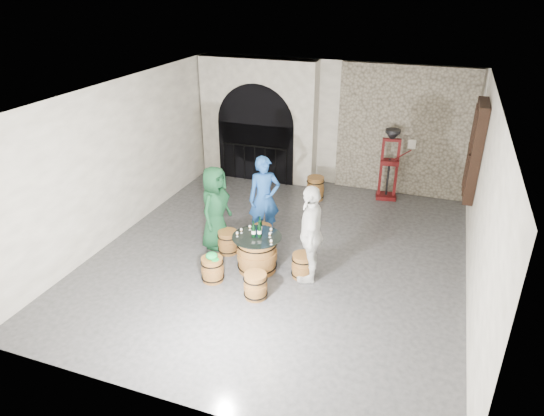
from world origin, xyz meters
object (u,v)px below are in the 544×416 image
(side_barrel, at_px, (315,188))
(wine_bottle_right, at_px, (260,226))
(person_white, at_px, (311,234))
(wine_bottle_left, at_px, (254,231))
(barrel_stool_far, at_px, (262,236))
(barrel_stool_near_right, at_px, (256,286))
(wine_bottle_center, at_px, (259,230))
(barrel_stool_left, at_px, (228,242))
(barrel_table, at_px, (257,253))
(barrel_stool_near_left, at_px, (212,269))
(corking_press, at_px, (390,159))
(barrel_stool_right, at_px, (303,266))
(person_green, at_px, (215,208))
(person_blue, at_px, (264,198))

(side_barrel, bearing_deg, wine_bottle_right, -93.17)
(person_white, distance_m, wine_bottle_left, 1.06)
(barrel_stool_far, relative_size, barrel_stool_near_right, 1.00)
(wine_bottle_center, bearing_deg, barrel_stool_left, 154.86)
(barrel_table, distance_m, barrel_stool_near_left, 0.88)
(barrel_table, bearing_deg, wine_bottle_center, 6.46)
(corking_press, bearing_deg, barrel_stool_right, -112.28)
(wine_bottle_left, height_order, corking_press, corking_press)
(barrel_stool_far, xyz_separation_m, person_white, (1.22, -0.78, 0.69))
(barrel_table, distance_m, wine_bottle_left, 0.49)
(barrel_stool_right, height_order, person_white, person_white)
(barrel_stool_left, relative_size, wine_bottle_center, 1.43)
(barrel_stool_right, relative_size, wine_bottle_center, 1.43)
(barrel_stool_far, height_order, barrel_stool_near_left, same)
(barrel_stool_near_right, height_order, person_green, person_green)
(person_green, relative_size, person_white, 0.94)
(barrel_stool_left, bearing_deg, person_green, 153.11)
(barrel_stool_right, xyz_separation_m, wine_bottle_right, (-0.87, 0.11, 0.61))
(barrel_stool_near_left, distance_m, wine_bottle_center, 1.10)
(barrel_stool_far, relative_size, person_green, 0.27)
(person_blue, distance_m, corking_press, 3.62)
(barrel_stool_near_left, bearing_deg, person_white, 22.51)
(barrel_stool_right, bearing_deg, person_white, 3.79)
(person_white, height_order, wine_bottle_right, person_white)
(side_barrel, bearing_deg, person_green, -113.90)
(person_blue, height_order, wine_bottle_center, person_blue)
(barrel_stool_near_right, xyz_separation_m, person_green, (-1.40, 1.39, 0.63))
(barrel_stool_left, bearing_deg, person_blue, 61.17)
(barrel_stool_left, distance_m, wine_bottle_right, 1.02)
(barrel_stool_right, xyz_separation_m, person_white, (0.13, 0.01, 0.69))
(person_blue, relative_size, wine_bottle_left, 5.52)
(barrel_stool_right, height_order, barrel_stool_near_left, same)
(side_barrel, height_order, corking_press, corking_press)
(person_white, bearing_deg, barrel_stool_near_left, -80.87)
(barrel_stool_right, distance_m, wine_bottle_left, 1.11)
(barrel_table, relative_size, side_barrel, 1.56)
(barrel_table, xyz_separation_m, barrel_stool_near_left, (-0.63, -0.61, -0.12))
(person_blue, relative_size, wine_bottle_right, 5.52)
(person_white, distance_m, corking_press, 4.17)
(corking_press, bearing_deg, wine_bottle_center, -122.37)
(barrel_stool_right, xyz_separation_m, person_blue, (-1.19, 1.18, 0.67))
(corking_press, bearing_deg, person_green, -138.41)
(wine_bottle_left, relative_size, wine_bottle_center, 1.00)
(barrel_stool_near_right, relative_size, person_green, 0.27)
(barrel_table, relative_size, barrel_stool_left, 1.97)
(barrel_stool_near_left, distance_m, person_green, 1.41)
(barrel_stool_far, height_order, barrel_stool_near_right, same)
(barrel_stool_right, height_order, barrel_stool_near_right, same)
(wine_bottle_center, height_order, side_barrel, wine_bottle_center)
(side_barrel, relative_size, corking_press, 0.33)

